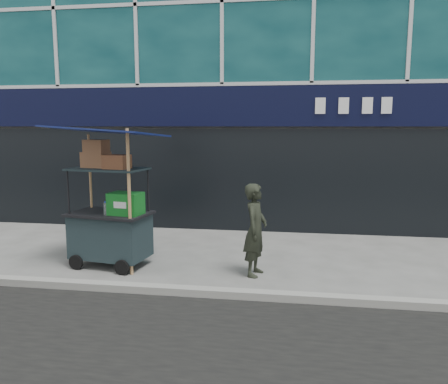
# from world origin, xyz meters

# --- Properties ---
(ground) EXTENTS (80.00, 80.00, 0.00)m
(ground) POSITION_xyz_m (0.00, 0.00, 0.00)
(ground) COLOR #61605C
(ground) RESTS_ON ground
(curb) EXTENTS (80.00, 0.18, 0.12)m
(curb) POSITION_xyz_m (0.00, -0.20, 0.06)
(curb) COLOR gray
(curb) RESTS_ON ground
(building) EXTENTS (16.00, 6.20, 12.00)m
(building) POSITION_xyz_m (0.00, 6.95, 6.02)
(building) COLOR slate
(building) RESTS_ON ground
(vendor_cart) EXTENTS (2.02, 1.58, 2.48)m
(vendor_cart) POSITION_xyz_m (-1.53, 0.95, 0.87)
(vendor_cart) COLOR black
(vendor_cart) RESTS_ON ground
(vendor_man) EXTENTS (0.47, 0.62, 1.54)m
(vendor_man) POSITION_xyz_m (1.03, 0.84, 0.77)
(vendor_man) COLOR black
(vendor_man) RESTS_ON ground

